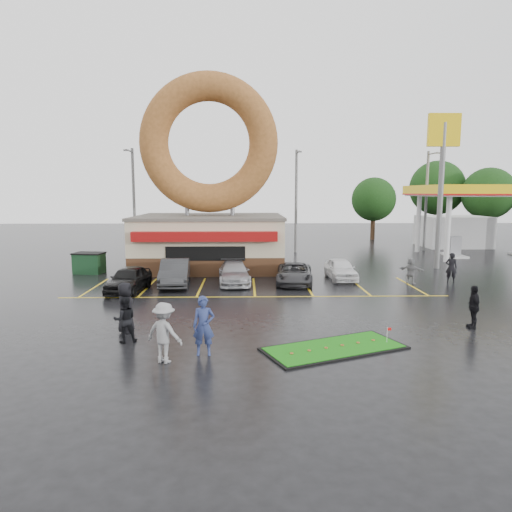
{
  "coord_description": "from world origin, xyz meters",
  "views": [
    {
      "loc": [
        -0.48,
        -19.43,
        5.29
      ],
      "look_at": [
        0.03,
        2.78,
        2.2
      ],
      "focal_mm": 32.0,
      "sensor_mm": 36.0,
      "label": 1
    }
  ],
  "objects_px": {
    "car_silver": "(234,273)",
    "streetlight_right": "(427,198)",
    "streetlight_mid": "(296,198)",
    "dumpster": "(89,264)",
    "shell_sign": "(442,162)",
    "car_white": "(341,269)",
    "donut_shop": "(210,204)",
    "gas_station": "(475,211)",
    "car_black": "(129,279)",
    "streetlight_left": "(134,199)",
    "person_blue": "(204,326)",
    "person_cameraman": "(473,307)",
    "car_dgrey": "(175,272)",
    "putting_green": "(334,348)",
    "car_grey": "(294,273)"
  },
  "relations": [
    {
      "from": "car_silver",
      "to": "streetlight_right",
      "type": "bearing_deg",
      "value": 37.2
    },
    {
      "from": "streetlight_mid",
      "to": "dumpster",
      "type": "bearing_deg",
      "value": -144.96
    },
    {
      "from": "shell_sign",
      "to": "car_white",
      "type": "distance_m",
      "value": 10.95
    },
    {
      "from": "donut_shop",
      "to": "gas_station",
      "type": "relative_size",
      "value": 0.99
    },
    {
      "from": "streetlight_right",
      "to": "car_black",
      "type": "height_order",
      "value": "streetlight_right"
    },
    {
      "from": "streetlight_left",
      "to": "car_black",
      "type": "relative_size",
      "value": 2.23
    },
    {
      "from": "shell_sign",
      "to": "person_blue",
      "type": "bearing_deg",
      "value": -131.18
    },
    {
      "from": "gas_station",
      "to": "dumpster",
      "type": "height_order",
      "value": "gas_station"
    },
    {
      "from": "streetlight_right",
      "to": "car_white",
      "type": "distance_m",
      "value": 18.01
    },
    {
      "from": "person_cameraman",
      "to": "gas_station",
      "type": "bearing_deg",
      "value": 161.71
    },
    {
      "from": "gas_station",
      "to": "person_blue",
      "type": "height_order",
      "value": "gas_station"
    },
    {
      "from": "car_dgrey",
      "to": "car_white",
      "type": "distance_m",
      "value": 10.01
    },
    {
      "from": "donut_shop",
      "to": "dumpster",
      "type": "bearing_deg",
      "value": -162.66
    },
    {
      "from": "dumpster",
      "to": "putting_green",
      "type": "relative_size",
      "value": 0.34
    },
    {
      "from": "car_black",
      "to": "shell_sign",
      "type": "bearing_deg",
      "value": 25.71
    },
    {
      "from": "streetlight_mid",
      "to": "dumpster",
      "type": "relative_size",
      "value": 5.0
    },
    {
      "from": "car_dgrey",
      "to": "car_white",
      "type": "relative_size",
      "value": 1.2
    },
    {
      "from": "car_silver",
      "to": "dumpster",
      "type": "relative_size",
      "value": 2.42
    },
    {
      "from": "streetlight_right",
      "to": "car_silver",
      "type": "distance_m",
      "value": 23.16
    },
    {
      "from": "donut_shop",
      "to": "putting_green",
      "type": "bearing_deg",
      "value": -72.45
    },
    {
      "from": "streetlight_left",
      "to": "dumpster",
      "type": "bearing_deg",
      "value": -94.92
    },
    {
      "from": "streetlight_mid",
      "to": "streetlight_right",
      "type": "xyz_separation_m",
      "value": [
        12.0,
        1.0,
        0.0
      ]
    },
    {
      "from": "streetlight_mid",
      "to": "putting_green",
      "type": "bearing_deg",
      "value": -93.3
    },
    {
      "from": "person_blue",
      "to": "putting_green",
      "type": "height_order",
      "value": "person_blue"
    },
    {
      "from": "car_black",
      "to": "putting_green",
      "type": "height_order",
      "value": "car_black"
    },
    {
      "from": "car_silver",
      "to": "putting_green",
      "type": "relative_size",
      "value": 0.83
    },
    {
      "from": "streetlight_left",
      "to": "putting_green",
      "type": "height_order",
      "value": "streetlight_left"
    },
    {
      "from": "car_dgrey",
      "to": "putting_green",
      "type": "xyz_separation_m",
      "value": [
        7.08,
        -11.03,
        -0.71
      ]
    },
    {
      "from": "putting_green",
      "to": "dumpster",
      "type": "bearing_deg",
      "value": 131.53
    },
    {
      "from": "gas_station",
      "to": "car_dgrey",
      "type": "xyz_separation_m",
      "value": [
        -24.55,
        -14.44,
        -2.95
      ]
    },
    {
      "from": "donut_shop",
      "to": "car_silver",
      "type": "distance_m",
      "value": 7.39
    },
    {
      "from": "person_cameraman",
      "to": "dumpster",
      "type": "height_order",
      "value": "person_cameraman"
    },
    {
      "from": "car_black",
      "to": "dumpster",
      "type": "bearing_deg",
      "value": 130.7
    },
    {
      "from": "gas_station",
      "to": "streetlight_right",
      "type": "bearing_deg",
      "value": 166.25
    },
    {
      "from": "streetlight_left",
      "to": "streetlight_right",
      "type": "xyz_separation_m",
      "value": [
        26.0,
        2.0,
        0.0
      ]
    },
    {
      "from": "streetlight_right",
      "to": "car_white",
      "type": "xyz_separation_m",
      "value": [
        -10.65,
        -13.92,
        -4.14
      ]
    },
    {
      "from": "car_silver",
      "to": "car_black",
      "type": "bearing_deg",
      "value": -162.86
    },
    {
      "from": "car_black",
      "to": "person_cameraman",
      "type": "distance_m",
      "value": 16.74
    },
    {
      "from": "streetlight_left",
      "to": "streetlight_mid",
      "type": "relative_size",
      "value": 1.0
    },
    {
      "from": "person_blue",
      "to": "putting_green",
      "type": "distance_m",
      "value": 4.51
    },
    {
      "from": "dumpster",
      "to": "car_white",
      "type": "bearing_deg",
      "value": 0.16
    },
    {
      "from": "streetlight_right",
      "to": "streetlight_left",
      "type": "bearing_deg",
      "value": -175.6
    },
    {
      "from": "putting_green",
      "to": "streetlight_left",
      "type": "bearing_deg",
      "value": 117.15
    },
    {
      "from": "shell_sign",
      "to": "car_black",
      "type": "xyz_separation_m",
      "value": [
        -19.76,
        -7.23,
        -6.69
      ]
    },
    {
      "from": "shell_sign",
      "to": "car_dgrey",
      "type": "bearing_deg",
      "value": -162.59
    },
    {
      "from": "streetlight_right",
      "to": "car_black",
      "type": "bearing_deg",
      "value": -143.0
    },
    {
      "from": "streetlight_left",
      "to": "streetlight_mid",
      "type": "bearing_deg",
      "value": 4.09
    },
    {
      "from": "donut_shop",
      "to": "gas_station",
      "type": "bearing_deg",
      "value": 19.11
    },
    {
      "from": "donut_shop",
      "to": "streetlight_right",
      "type": "relative_size",
      "value": 1.5
    },
    {
      "from": "streetlight_mid",
      "to": "car_grey",
      "type": "xyz_separation_m",
      "value": [
        -1.63,
        -14.15,
        -4.17
      ]
    }
  ]
}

